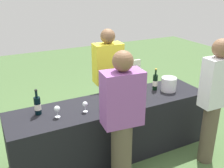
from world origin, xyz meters
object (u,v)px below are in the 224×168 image
Objects in this scene: wine_bottle_3 at (155,82)px; guest_1 at (214,98)px; wine_bottle_1 at (120,89)px; ice_bucket at (169,84)px; menu_board at (128,86)px; wine_glass_4 at (141,93)px; wine_bottle_2 at (124,86)px; wine_glass_2 at (103,102)px; wine_glass_1 at (85,105)px; server_pouring at (108,78)px; guest_0 at (122,118)px; wine_glass_0 at (57,109)px; wine_bottle_0 at (38,105)px; wine_glass_3 at (123,97)px.

wine_bottle_3 is 0.84m from guest_1.
wine_bottle_1 is 1.46× the size of ice_bucket.
wine_bottle_3 is 1.07m from menu_board.
wine_bottle_3 is 0.40m from wine_glass_4.
wine_bottle_2 is 0.56m from wine_glass_2.
wine_glass_1 is (-0.67, -0.26, -0.01)m from wine_bottle_2.
ice_bucket is at bearing 3.02° from wine_glass_1.
wine_glass_4 is (-0.35, -0.19, -0.02)m from wine_bottle_3.
guest_0 reaches higher than server_pouring.
ice_bucket is at bearing 5.94° from wine_glass_2.
wine_glass_2 is 0.66× the size of ice_bucket.
wine_bottle_2 is at bearing 109.77° from wine_glass_4.
wine_bottle_3 reaches higher than ice_bucket.
wine_glass_2 is at bearing -6.87° from wine_glass_0.
guest_0 is at bearing -41.14° from wine_bottle_0.
ice_bucket is at bearing -35.84° from wine_bottle_3.
wine_bottle_3 is at bearing 28.52° from wine_glass_4.
guest_1 reaches higher than guest_0.
wine_bottle_1 is at bearing 68.79° from guest_0.
wine_glass_1 is 0.95× the size of wine_glass_3.
wine_glass_2 is 0.09× the size of guest_0.
guest_1 is (0.30, -0.78, 0.01)m from wine_bottle_3.
wine_glass_0 is 0.09× the size of server_pouring.
wine_bottle_1 is (1.07, -0.02, 0.00)m from wine_bottle_0.
wine_bottle_0 is 1.03m from wine_glass_3.
server_pouring reaches higher than wine_glass_0.
wine_bottle_1 is 0.57m from server_pouring.
wine_glass_1 is at bearing 123.53° from guest_0.
guest_1 is at bearing -41.87° from wine_bottle_1.
wine_bottle_3 is 0.34× the size of menu_board.
ice_bucket is 0.69m from guest_1.
wine_bottle_1 is 0.56m from wine_bottle_3.
wine_glass_0 is at bearing 173.13° from wine_glass_2.
wine_glass_3 is at bearing -108.35° from wine_bottle_1.
wine_glass_2 reaches higher than wine_glass_4.
wine_bottle_2 is 2.24× the size of wine_glass_3.
wine_glass_0 is at bearing -178.36° from ice_bucket.
wine_glass_3 reaches higher than wine_glass_1.
wine_bottle_3 reaches higher than wine_glass_0.
guest_0 is at bearing 74.35° from server_pouring.
wine_bottle_2 is 1.15m from guest_1.
wine_glass_2 is 0.29m from wine_glass_3.
wine_bottle_3 reaches higher than wine_bottle_1.
wine_glass_3 is (-0.06, -0.19, -0.02)m from wine_bottle_1.
wine_glass_1 is 0.99m from server_pouring.
wine_bottle_1 reaches higher than wine_glass_3.
server_pouring is 1.55m from guest_1.
menu_board reaches higher than wine_glass_1.
wine_glass_1 is at bearing 177.50° from wine_glass_3.
wine_glass_1 is 1.56m from guest_1.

